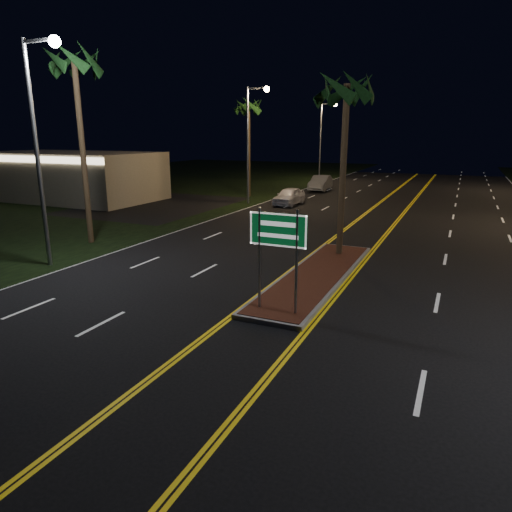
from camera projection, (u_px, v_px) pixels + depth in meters
The scene contains 13 objects.
ground at pixel (237, 352), 11.76m from camera, with size 120.00×120.00×0.00m, color black.
grass_left at pixel (81, 191), 45.70m from camera, with size 40.00×110.00×0.01m, color black.
median_island at pixel (317, 275), 17.90m from camera, with size 2.25×10.25×0.17m.
highway_sign at pixel (278, 240), 13.60m from camera, with size 1.80×0.08×3.20m.
commercial_building at pixel (70, 176), 39.18m from camera, with size 15.00×8.12×4.00m.
streetlight_left_near at pixel (41, 129), 18.04m from camera, with size 1.91×0.44×9.00m.
streetlight_left_mid at pixel (252, 132), 35.65m from camera, with size 1.91×0.44×9.00m.
streetlight_left_far at pixel (324, 133), 53.26m from camera, with size 1.91×0.44×9.00m.
palm_median at pixel (347, 89), 19.13m from camera, with size 2.40×2.40×8.30m.
palm_left_near at pixel (74, 64), 21.53m from camera, with size 2.40×2.40×9.80m.
palm_left_far at pixel (249, 107), 39.50m from camera, with size 2.40×2.40×8.80m.
car_near at pixel (289, 195), 36.28m from camera, with size 2.06×4.80×1.60m, color white.
car_far at pixel (321, 182), 45.53m from camera, with size 2.22×5.19×1.73m, color #A3A7AD.
Camera 1 is at (4.86, -9.56, 5.44)m, focal length 32.00 mm.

